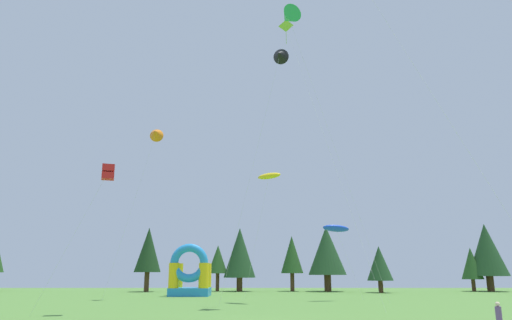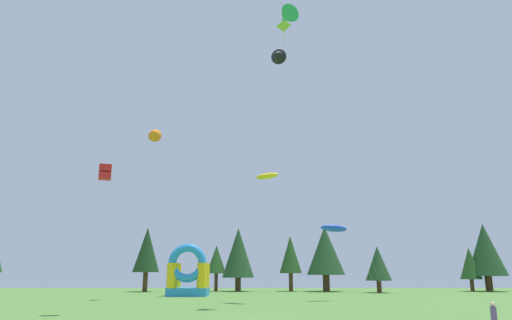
{
  "view_description": "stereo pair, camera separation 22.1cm",
  "coord_description": "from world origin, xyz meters",
  "px_view_note": "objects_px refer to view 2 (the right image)",
  "views": [
    {
      "loc": [
        -0.12,
        -27.8,
        2.88
      ],
      "look_at": [
        0.0,
        12.17,
        12.41
      ],
      "focal_mm": 32.89,
      "sensor_mm": 36.0,
      "label": 1
    },
    {
      "loc": [
        0.1,
        -27.8,
        2.88
      ],
      "look_at": [
        0.0,
        12.17,
        12.41
      ],
      "focal_mm": 32.89,
      "sensor_mm": 36.0,
      "label": 2
    }
  ],
  "objects_px": {
    "kite_green_delta": "(287,17)",
    "kite_black_delta": "(279,55)",
    "kite_red_box": "(106,172)",
    "person_far_side": "(496,316)",
    "kite_orange_delta": "(155,133)",
    "kite_blue_parafoil": "(335,228)",
    "inflatable_yellow_castle": "(189,277)",
    "kite_lime_diamond": "(286,30)",
    "kite_yellow_parafoil": "(268,176)"
  },
  "relations": [
    {
      "from": "kite_lime_diamond",
      "to": "kite_yellow_parafoil",
      "type": "distance_m",
      "value": 15.22
    },
    {
      "from": "kite_black_delta",
      "to": "inflatable_yellow_castle",
      "type": "relative_size",
      "value": 3.79
    },
    {
      "from": "kite_blue_parafoil",
      "to": "inflatable_yellow_castle",
      "type": "bearing_deg",
      "value": 151.22
    },
    {
      "from": "kite_yellow_parafoil",
      "to": "kite_blue_parafoil",
      "type": "relative_size",
      "value": 1.62
    },
    {
      "from": "kite_red_box",
      "to": "kite_blue_parafoil",
      "type": "bearing_deg",
      "value": 38.56
    },
    {
      "from": "kite_orange_delta",
      "to": "person_far_side",
      "type": "relative_size",
      "value": 12.48
    },
    {
      "from": "kite_lime_diamond",
      "to": "kite_red_box",
      "type": "height_order",
      "value": "kite_lime_diamond"
    },
    {
      "from": "kite_yellow_parafoil",
      "to": "inflatable_yellow_castle",
      "type": "height_order",
      "value": "kite_yellow_parafoil"
    },
    {
      "from": "kite_black_delta",
      "to": "kite_orange_delta",
      "type": "bearing_deg",
      "value": 139.17
    },
    {
      "from": "kite_lime_diamond",
      "to": "kite_red_box",
      "type": "bearing_deg",
      "value": -145.45
    },
    {
      "from": "kite_green_delta",
      "to": "kite_black_delta",
      "type": "relative_size",
      "value": 1.2
    },
    {
      "from": "kite_black_delta",
      "to": "inflatable_yellow_castle",
      "type": "xyz_separation_m",
      "value": [
        -10.25,
        18.43,
        -20.25
      ]
    },
    {
      "from": "kite_yellow_parafoil",
      "to": "kite_blue_parafoil",
      "type": "bearing_deg",
      "value": 22.73
    },
    {
      "from": "kite_black_delta",
      "to": "kite_red_box",
      "type": "relative_size",
      "value": 2.2
    },
    {
      "from": "kite_lime_diamond",
      "to": "kite_green_delta",
      "type": "height_order",
      "value": "kite_green_delta"
    },
    {
      "from": "kite_yellow_parafoil",
      "to": "kite_black_delta",
      "type": "height_order",
      "value": "kite_black_delta"
    },
    {
      "from": "kite_green_delta",
      "to": "kite_red_box",
      "type": "xyz_separation_m",
      "value": [
        -14.19,
        -7.28,
        -17.09
      ]
    },
    {
      "from": "kite_black_delta",
      "to": "inflatable_yellow_castle",
      "type": "bearing_deg",
      "value": 119.09
    },
    {
      "from": "kite_red_box",
      "to": "kite_yellow_parafoil",
      "type": "bearing_deg",
      "value": 45.41
    },
    {
      "from": "kite_orange_delta",
      "to": "person_far_side",
      "type": "distance_m",
      "value": 41.43
    },
    {
      "from": "inflatable_yellow_castle",
      "to": "kite_red_box",
      "type": "bearing_deg",
      "value": -96.92
    },
    {
      "from": "kite_green_delta",
      "to": "inflatable_yellow_castle",
      "type": "relative_size",
      "value": 4.55
    },
    {
      "from": "kite_orange_delta",
      "to": "person_far_side",
      "type": "bearing_deg",
      "value": -53.13
    },
    {
      "from": "kite_green_delta",
      "to": "person_far_side",
      "type": "xyz_separation_m",
      "value": [
        7.72,
        -19.27,
        -26.22
      ]
    },
    {
      "from": "kite_orange_delta",
      "to": "kite_blue_parafoil",
      "type": "relative_size",
      "value": 2.46
    },
    {
      "from": "kite_green_delta",
      "to": "kite_blue_parafoil",
      "type": "bearing_deg",
      "value": 57.5
    },
    {
      "from": "inflatable_yellow_castle",
      "to": "kite_orange_delta",
      "type": "bearing_deg",
      "value": -118.87
    },
    {
      "from": "kite_yellow_parafoil",
      "to": "kite_red_box",
      "type": "distance_m",
      "value": 17.7
    },
    {
      "from": "kite_lime_diamond",
      "to": "person_far_side",
      "type": "relative_size",
      "value": 18.08
    },
    {
      "from": "kite_lime_diamond",
      "to": "kite_blue_parafoil",
      "type": "height_order",
      "value": "kite_lime_diamond"
    },
    {
      "from": "inflatable_yellow_castle",
      "to": "kite_lime_diamond",
      "type": "bearing_deg",
      "value": -52.74
    },
    {
      "from": "kite_green_delta",
      "to": "kite_black_delta",
      "type": "xyz_separation_m",
      "value": [
        -0.96,
        -1.2,
        -4.64
      ]
    },
    {
      "from": "kite_orange_delta",
      "to": "kite_green_delta",
      "type": "bearing_deg",
      "value": -36.0
    },
    {
      "from": "kite_red_box",
      "to": "inflatable_yellow_castle",
      "type": "xyz_separation_m",
      "value": [
        2.97,
        24.5,
        -7.8
      ]
    },
    {
      "from": "kite_green_delta",
      "to": "kite_black_delta",
      "type": "bearing_deg",
      "value": -128.73
    },
    {
      "from": "kite_red_box",
      "to": "inflatable_yellow_castle",
      "type": "relative_size",
      "value": 1.72
    },
    {
      "from": "kite_orange_delta",
      "to": "kite_red_box",
      "type": "height_order",
      "value": "kite_orange_delta"
    },
    {
      "from": "kite_black_delta",
      "to": "person_far_side",
      "type": "distance_m",
      "value": 29.46
    },
    {
      "from": "kite_lime_diamond",
      "to": "kite_green_delta",
      "type": "bearing_deg",
      "value": -89.89
    },
    {
      "from": "kite_black_delta",
      "to": "person_far_side",
      "type": "bearing_deg",
      "value": -64.33
    },
    {
      "from": "kite_red_box",
      "to": "person_far_side",
      "type": "height_order",
      "value": "kite_red_box"
    },
    {
      "from": "kite_orange_delta",
      "to": "inflatable_yellow_castle",
      "type": "distance_m",
      "value": 17.82
    },
    {
      "from": "kite_red_box",
      "to": "person_far_side",
      "type": "distance_m",
      "value": 26.6
    },
    {
      "from": "kite_green_delta",
      "to": "kite_black_delta",
      "type": "distance_m",
      "value": 4.89
    },
    {
      "from": "kite_red_box",
      "to": "person_far_side",
      "type": "bearing_deg",
      "value": -28.7
    },
    {
      "from": "kite_lime_diamond",
      "to": "kite_orange_delta",
      "type": "bearing_deg",
      "value": 150.82
    },
    {
      "from": "kite_yellow_parafoil",
      "to": "kite_blue_parafoil",
      "type": "distance_m",
      "value": 9.17
    },
    {
      "from": "kite_orange_delta",
      "to": "kite_red_box",
      "type": "bearing_deg",
      "value": -88.09
    },
    {
      "from": "kite_yellow_parafoil",
      "to": "kite_green_delta",
      "type": "bearing_deg",
      "value": -70.39
    },
    {
      "from": "kite_lime_diamond",
      "to": "kite_orange_delta",
      "type": "relative_size",
      "value": 1.45
    }
  ]
}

